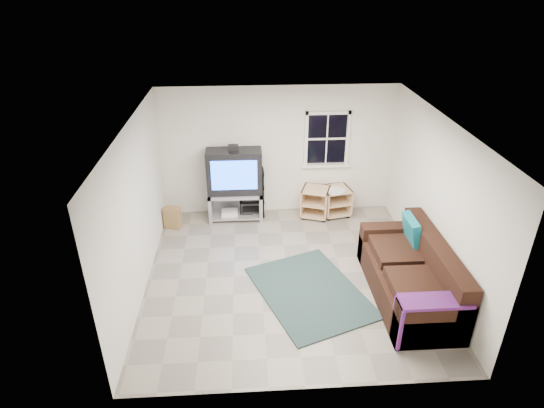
{
  "coord_description": "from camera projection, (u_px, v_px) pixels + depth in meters",
  "views": [
    {
      "loc": [
        -0.65,
        -6.1,
        4.55
      ],
      "look_at": [
        -0.24,
        0.4,
        1.13
      ],
      "focal_mm": 30.0,
      "sensor_mm": 36.0,
      "label": 1
    }
  ],
  "objects": [
    {
      "name": "side_table_left",
      "position": [
        316.0,
        201.0,
        9.2
      ],
      "size": [
        0.66,
        0.66,
        0.61
      ],
      "rotation": [
        0.0,
        0.0,
        -0.32
      ],
      "color": "#DCB387",
      "rests_on": "ground"
    },
    {
      "name": "side_table_right",
      "position": [
        335.0,
        199.0,
        9.25
      ],
      "size": [
        0.62,
        0.62,
        0.61
      ],
      "rotation": [
        0.0,
        0.0,
        0.2
      ],
      "color": "#DCB387",
      "rests_on": "ground"
    },
    {
      "name": "shag_rug",
      "position": [
        310.0,
        292.0,
        7.13
      ],
      "size": [
        2.04,
        2.36,
        0.02
      ],
      "primitive_type": "cube",
      "rotation": [
        0.0,
        0.0,
        0.36
      ],
      "color": "black",
      "rests_on": "ground"
    },
    {
      "name": "paper_bag",
      "position": [
        173.0,
        218.0,
        8.82
      ],
      "size": [
        0.34,
        0.26,
        0.43
      ],
      "primitive_type": "cube",
      "rotation": [
        0.0,
        0.0,
        -0.26
      ],
      "color": "olive",
      "rests_on": "ground"
    },
    {
      "name": "tv_unit",
      "position": [
        235.0,
        179.0,
        8.87
      ],
      "size": [
        1.06,
        0.53,
        1.56
      ],
      "color": "#9898A0",
      "rests_on": "ground"
    },
    {
      "name": "av_rack",
      "position": [
        252.0,
        196.0,
        9.16
      ],
      "size": [
        0.5,
        0.36,
        1.0
      ],
      "color": "black",
      "rests_on": "ground"
    },
    {
      "name": "room",
      "position": [
        327.0,
        142.0,
        8.91
      ],
      "size": [
        4.6,
        4.62,
        4.6
      ],
      "color": "gray",
      "rests_on": "ground"
    },
    {
      "name": "sofa",
      "position": [
        412.0,
        277.0,
        6.89
      ],
      "size": [
        1.01,
        2.27,
        1.04
      ],
      "color": "black",
      "rests_on": "ground"
    }
  ]
}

